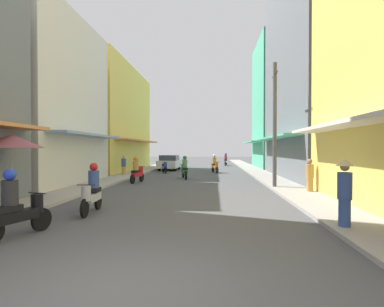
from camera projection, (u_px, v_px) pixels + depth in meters
ground_plane at (198, 173)px, 25.86m from camera, size 112.81×112.81×0.00m
sidewalk_left at (138, 172)px, 26.23m from camera, size 1.78×59.28×0.12m
sidewalk_right at (259, 173)px, 25.48m from camera, size 1.78×59.28×0.12m
building_left_mid at (30, 102)px, 17.21m from camera, size 7.05×8.41×9.41m
building_left_far at (103, 120)px, 28.56m from camera, size 7.05×13.39×9.55m
building_right_mid at (325, 71)px, 20.96m from camera, size 7.05×12.70×14.79m
building_right_far at (285, 105)px, 32.52m from camera, size 7.05×8.64×13.48m
motorbike_red at (137, 171)px, 18.22m from camera, size 0.61×1.79×1.58m
motorbike_blue at (164, 167)px, 25.71m from camera, size 0.76×1.74×0.96m
motorbike_orange at (215, 165)px, 26.14m from camera, size 0.71×1.76×1.58m
motorbike_green at (184, 168)px, 20.72m from camera, size 0.67×1.77×1.58m
motorbike_white at (226, 160)px, 37.29m from camera, size 0.59×1.80×1.58m
motorbike_black at (17, 207)px, 6.90m from camera, size 0.74×1.74×1.58m
motorbike_silver at (92, 191)px, 9.58m from camera, size 0.55×1.81×1.58m
parked_car at (170, 162)px, 29.49m from camera, size 1.91×4.16×1.45m
pedestrian_far at (124, 164)px, 22.71m from camera, size 0.44×0.44×1.64m
pedestrian_foreground at (345, 191)px, 7.46m from camera, size 0.44×0.44×1.77m
pedestrian_midway at (310, 176)px, 13.71m from camera, size 0.34×0.34×1.58m
vendor_umbrella at (11, 141)px, 9.95m from camera, size 2.03×2.03×2.50m
utility_pole at (275, 124)px, 15.46m from camera, size 0.20×1.20×6.41m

